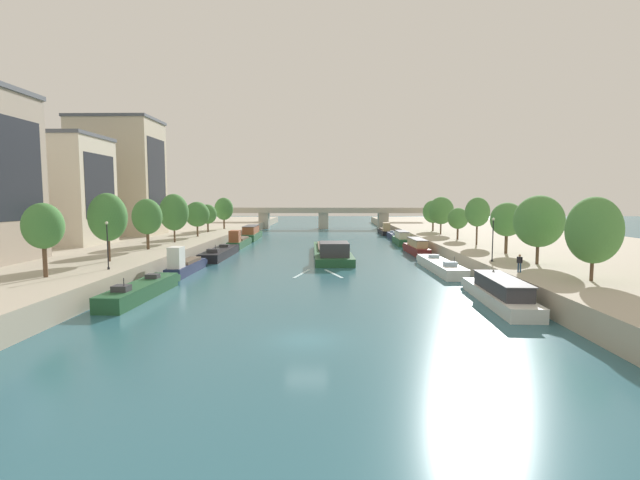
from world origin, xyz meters
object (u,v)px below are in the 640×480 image
at_px(moored_boat_right_upstream, 401,239).
at_px(lamppost_left_bank, 107,243).
at_px(moored_boat_left_downstream, 251,233).
at_px(tree_left_midway, 197,214).
at_px(moored_boat_right_end, 416,247).
at_px(moored_boat_right_downstream, 393,236).
at_px(tree_right_third, 507,220).
at_px(tree_left_distant, 43,226).
at_px(tree_right_by_lamp, 458,218).
at_px(tree_right_past_mid, 433,212).
at_px(tree_left_nearest, 108,217).
at_px(lamppost_right_bank, 493,238).
at_px(tree_right_far, 594,230).
at_px(moored_boat_left_gap_after, 239,241).
at_px(moored_boat_right_gap_after, 385,231).
at_px(tree_left_past_mid, 224,209).
at_px(barge_midriver, 332,251).
at_px(moored_boat_left_midway, 220,253).
at_px(bridge_far, 323,215).
at_px(moored_boat_right_second, 499,292).
at_px(moored_boat_right_lone, 440,266).
at_px(tree_left_second, 208,214).
at_px(tree_right_end_of_row, 441,211).
at_px(tree_right_second, 539,221).
at_px(tree_left_third, 147,217).
at_px(tree_left_end_of_row, 174,212).
at_px(person_on_quay, 520,262).
at_px(tree_right_midway, 477,212).
at_px(moored_boat_left_end, 142,290).
at_px(moored_boat_left_near, 185,265).

distance_m(moored_boat_right_upstream, lamppost_left_bank, 55.61).
height_order(moored_boat_left_downstream, tree_left_midway, tree_left_midway).
height_order(moored_boat_right_end, moored_boat_right_downstream, moored_boat_right_end).
bearing_deg(tree_right_third, tree_left_distant, -158.86).
relative_size(tree_left_distant, tree_right_by_lamp, 1.22).
bearing_deg(tree_right_past_mid, lamppost_left_bank, -129.13).
distance_m(tree_left_distant, tree_left_nearest, 9.72).
bearing_deg(lamppost_right_bank, tree_right_far, -70.81).
xyz_separation_m(moored_boat_left_gap_after, tree_right_third, (37.32, -25.88, 5.13)).
relative_size(tree_left_nearest, lamppost_left_bank, 1.60).
height_order(moored_boat_left_gap_after, moored_boat_right_gap_after, moored_boat_left_gap_after).
distance_m(tree_left_distant, tree_left_past_mid, 61.61).
height_order(barge_midriver, moored_boat_left_midway, barge_midriver).
height_order(tree_left_distant, tree_right_third, tree_left_distant).
height_order(moored_boat_left_downstream, bridge_far, bridge_far).
bearing_deg(lamppost_left_bank, moored_boat_left_gap_after, 83.34).
xyz_separation_m(moored_boat_right_second, tree_left_past_mid, (-36.73, 62.12, 5.42)).
distance_m(moored_boat_right_second, moored_boat_right_lone, 17.07).
relative_size(tree_right_third, lamppost_left_bank, 1.37).
bearing_deg(tree_right_by_lamp, tree_right_past_mid, 88.49).
bearing_deg(tree_left_second, tree_right_third, -37.47).
bearing_deg(tree_right_end_of_row, tree_left_past_mid, 161.72).
xyz_separation_m(moored_boat_left_gap_after, tree_right_second, (36.94, -34.90, 5.36)).
xyz_separation_m(tree_left_third, tree_left_end_of_row, (0.23, 9.60, 0.29)).
bearing_deg(moored_boat_right_lone, lamppost_left_bank, -160.05).
bearing_deg(tree_left_midway, tree_right_past_mid, 18.31).
height_order(moored_boat_right_upstream, tree_right_end_of_row, tree_right_end_of_row).
distance_m(tree_left_distant, person_on_quay, 41.04).
height_order(barge_midriver, tree_right_midway, tree_right_midway).
distance_m(lamppost_right_bank, person_on_quay, 7.20).
bearing_deg(barge_midriver, tree_right_past_mid, 51.74).
bearing_deg(lamppost_left_bank, tree_left_end_of_row, 95.92).
distance_m(moored_boat_left_end, tree_right_second, 38.32).
height_order(moored_boat_right_lone, tree_left_nearest, tree_left_nearest).
bearing_deg(moored_boat_left_downstream, person_on_quay, -58.89).
relative_size(moored_boat_left_end, tree_left_midway, 2.12).
bearing_deg(moored_boat_left_end, tree_right_by_lamp, 43.25).
distance_m(tree_right_second, tree_right_by_lamp, 27.82).
bearing_deg(moored_boat_left_near, moored_boat_right_end, 32.62).
bearing_deg(tree_left_nearest, moored_boat_right_second, -15.43).
relative_size(moored_boat_left_near, tree_right_far, 1.61).
xyz_separation_m(moored_boat_left_downstream, tree_right_end_of_row, (37.16, -11.26, 5.16)).
relative_size(tree_right_far, tree_right_end_of_row, 0.97).
distance_m(moored_boat_right_end, tree_right_midway, 10.93).
bearing_deg(tree_left_end_of_row, tree_right_midway, -4.13).
bearing_deg(moored_boat_right_end, tree_left_midway, 167.68).
height_order(moored_boat_left_midway, tree_right_past_mid, tree_right_past_mid).
relative_size(tree_left_past_mid, tree_right_far, 1.01).
bearing_deg(moored_boat_right_end, moored_boat_left_end, -133.18).
distance_m(moored_boat_right_end, moored_boat_right_upstream, 14.76).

